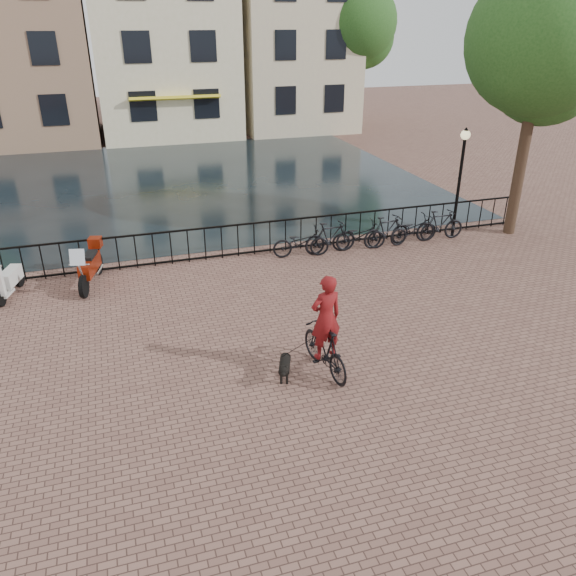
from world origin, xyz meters
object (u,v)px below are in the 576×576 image
object	(u,v)px
lamp_post	(462,165)
cyclist	(325,331)
motorcycle	(89,261)
dog	(285,367)
scooter	(6,272)

from	to	relation	value
lamp_post	cyclist	world-z (taller)	lamp_post
lamp_post	motorcycle	world-z (taller)	lamp_post
dog	scooter	world-z (taller)	scooter
cyclist	scooter	size ratio (longest dim) A/B	1.63
lamp_post	motorcycle	bearing A→B (deg)	-177.93
lamp_post	scooter	bearing A→B (deg)	-178.01
dog	scooter	distance (m)	8.09
motorcycle	scooter	world-z (taller)	motorcycle
cyclist	scooter	bearing A→B (deg)	-49.06
cyclist	motorcycle	world-z (taller)	cyclist
lamp_post	dog	bearing A→B (deg)	-141.40
dog	scooter	xyz separation A→B (m)	(-5.69, 5.74, 0.42)
motorcycle	scooter	size ratio (longest dim) A/B	1.31
dog	cyclist	bearing A→B (deg)	22.32
lamp_post	motorcycle	xyz separation A→B (m)	(-11.45, -0.41, -1.68)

